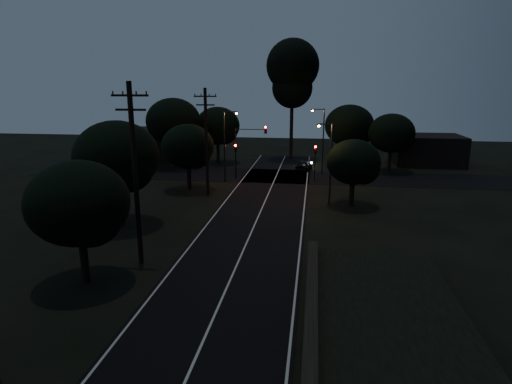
# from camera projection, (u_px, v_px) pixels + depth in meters

# --- Properties ---
(road_surface) EXTENTS (60.00, 70.00, 0.03)m
(road_surface) POSITION_uv_depth(u_px,v_px,m) (266.00, 199.00, 41.41)
(road_surface) COLOR black
(road_surface) RESTS_ON ground
(utility_pole_mid) EXTENTS (2.20, 0.30, 11.00)m
(utility_pole_mid) POSITION_uv_depth(u_px,v_px,m) (135.00, 172.00, 25.32)
(utility_pole_mid) COLOR black
(utility_pole_mid) RESTS_ON ground
(utility_pole_far) EXTENTS (2.20, 0.30, 10.50)m
(utility_pole_far) POSITION_uv_depth(u_px,v_px,m) (206.00, 140.00, 41.71)
(utility_pole_far) COLOR black
(utility_pole_far) RESTS_ON ground
(tree_left_b) EXTENTS (5.46, 5.46, 6.93)m
(tree_left_b) POSITION_uv_depth(u_px,v_px,m) (81.00, 206.00, 22.87)
(tree_left_b) COLOR black
(tree_left_b) RESTS_ON ground
(tree_left_c) EXTENTS (6.49, 6.49, 8.19)m
(tree_left_c) POSITION_uv_depth(u_px,v_px,m) (119.00, 159.00, 32.59)
(tree_left_c) COLOR black
(tree_left_c) RESTS_ON ground
(tree_left_d) EXTENTS (5.43, 5.43, 6.88)m
(tree_left_d) POSITION_uv_depth(u_px,v_px,m) (189.00, 148.00, 44.08)
(tree_left_d) COLOR black
(tree_left_d) RESTS_ON ground
(tree_far_nw) EXTENTS (6.18, 6.18, 7.82)m
(tree_far_nw) POSITION_uv_depth(u_px,v_px,m) (219.00, 127.00, 59.35)
(tree_far_nw) COLOR black
(tree_far_nw) RESTS_ON ground
(tree_far_w) EXTENTS (7.16, 7.16, 9.13)m
(tree_far_w) POSITION_uv_depth(u_px,v_px,m) (175.00, 123.00, 55.93)
(tree_far_w) COLOR black
(tree_far_w) RESTS_ON ground
(tree_far_ne) EXTENTS (6.51, 6.51, 8.24)m
(tree_far_ne) POSITION_uv_depth(u_px,v_px,m) (351.00, 127.00, 56.89)
(tree_far_ne) COLOR black
(tree_far_ne) RESTS_ON ground
(tree_far_e) EXTENTS (5.75, 5.75, 7.30)m
(tree_far_e) POSITION_uv_depth(u_px,v_px,m) (393.00, 134.00, 53.51)
(tree_far_e) COLOR black
(tree_far_e) RESTS_ON ground
(tree_right_a) EXTENTS (4.80, 4.80, 6.10)m
(tree_right_a) POSITION_uv_depth(u_px,v_px,m) (355.00, 163.00, 38.19)
(tree_right_a) COLOR black
(tree_right_a) RESTS_ON ground
(tall_pine) EXTENTS (7.56, 7.56, 17.19)m
(tall_pine) POSITION_uv_depth(u_px,v_px,m) (293.00, 73.00, 61.18)
(tall_pine) COLOR black
(tall_pine) RESTS_ON ground
(building_left) EXTENTS (10.00, 8.00, 4.40)m
(building_left) POSITION_uv_depth(u_px,v_px,m) (149.00, 144.00, 63.58)
(building_left) COLOR black
(building_left) RESTS_ON ground
(building_right) EXTENTS (9.00, 7.00, 4.00)m
(building_right) POSITION_uv_depth(u_px,v_px,m) (427.00, 150.00, 59.28)
(building_right) COLOR black
(building_right) RESTS_ON ground
(signal_left) EXTENTS (0.28, 0.35, 4.10)m
(signal_left) POSITION_uv_depth(u_px,v_px,m) (236.00, 155.00, 49.84)
(signal_left) COLOR black
(signal_left) RESTS_ON ground
(signal_right) EXTENTS (0.28, 0.35, 4.10)m
(signal_right) POSITION_uv_depth(u_px,v_px,m) (315.00, 156.00, 48.62)
(signal_right) COLOR black
(signal_right) RESTS_ON ground
(signal_mast) EXTENTS (3.70, 0.35, 6.25)m
(signal_mast) POSITION_uv_depth(u_px,v_px,m) (250.00, 142.00, 49.25)
(signal_mast) COLOR black
(signal_mast) RESTS_ON ground
(streetlight_a) EXTENTS (1.66, 0.26, 8.00)m
(streetlight_a) POSITION_uv_depth(u_px,v_px,m) (226.00, 141.00, 47.59)
(streetlight_a) COLOR black
(streetlight_a) RESTS_ON ground
(streetlight_b) EXTENTS (1.66, 0.26, 8.00)m
(streetlight_b) POSITION_uv_depth(u_px,v_px,m) (322.00, 137.00, 51.94)
(streetlight_b) COLOR black
(streetlight_b) RESTS_ON ground
(streetlight_c) EXTENTS (1.46, 0.26, 7.50)m
(streetlight_c) POSITION_uv_depth(u_px,v_px,m) (329.00, 158.00, 38.49)
(streetlight_c) COLOR black
(streetlight_c) RESTS_ON ground
(car) EXTENTS (2.31, 4.16, 1.34)m
(car) POSITION_uv_depth(u_px,v_px,m) (304.00, 165.00, 55.11)
(car) COLOR black
(car) RESTS_ON ground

